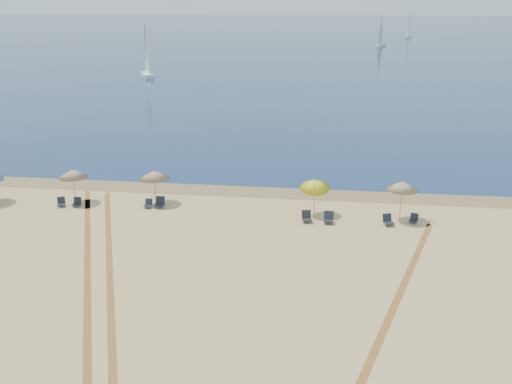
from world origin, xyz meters
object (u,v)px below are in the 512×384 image
Objects in this scene: umbrella_3 at (315,184)px; chair_3 at (77,202)px; chair_9 at (414,219)px; umbrella_2 at (154,175)px; chair_6 at (307,217)px; umbrella_4 at (402,186)px; chair_4 at (148,204)px; chair_7 at (329,218)px; sailboat_2 at (147,61)px; chair_2 at (61,202)px; chair_8 at (388,220)px; chair_5 at (160,203)px; sailboat_0 at (409,30)px; sailboat_1 at (381,37)px; umbrella_1 at (73,173)px.

umbrella_3 reaches higher than chair_3.
chair_9 is (22.31, -0.16, -0.01)m from chair_3.
umbrella_2 is 3.04× the size of chair_6.
umbrella_4 reaches higher than chair_4.
chair_7 is 73.44m from sailboat_2.
chair_2 is at bearing -160.84° from chair_9.
umbrella_4 is 2.35m from chair_8.
chair_5 is 0.09× the size of sailboat_0.
umbrella_3 is 0.30× the size of sailboat_2.
chair_2 is at bearing -178.24° from umbrella_3.
chair_4 is 137.04m from sailboat_1.
chair_9 is (17.42, -0.52, 0.00)m from chair_4.
chair_7 is at bearing -153.15° from chair_9.
umbrella_2 is 0.27× the size of sailboat_2.
chair_8 is 0.10× the size of sailboat_1.
sailboat_1 is at bearing 72.56° from chair_6.
chair_7 is at bearing -6.13° from chair_5.
umbrella_3 reaches higher than chair_8.
umbrella_3 reaches higher than chair_7.
chair_2 is 23.38m from chair_9.
sailboat_2 is at bearing 116.04° from umbrella_3.
umbrella_2 is 0.28× the size of sailboat_1.
umbrella_1 is 1.02× the size of umbrella_2.
sailboat_1 is at bearing 79.54° from umbrella_2.
chair_4 is at bearing 155.03° from chair_8.
chair_2 is at bearing 157.44° from chair_8.
umbrella_1 is 21.20m from chair_8.
sailboat_2 is at bearing -106.02° from sailboat_0.
chair_4 is at bearing -77.06° from sailboat_1.
chair_5 reaches higher than chair_4.
chair_6 is 136.68m from sailboat_1.
umbrella_1 is at bearing 163.27° from chair_6.
umbrella_1 is 2.98× the size of chair_8.
chair_4 is 178.78m from sailboat_0.
chair_4 is at bearing -98.59° from sailboat_2.
chair_8 is 136.16m from sailboat_1.
chair_7 is at bearing -52.81° from umbrella_3.
chair_9 is at bearing -69.75° from sailboat_1.
sailboat_0 is (37.43, 174.81, 2.25)m from chair_4.
umbrella_1 is 5.59m from umbrella_2.
chair_5 is (-15.83, 0.34, -1.99)m from umbrella_4.
chair_5 is at bearing -163.11° from chair_9.
chair_3 is 0.89× the size of chair_7.
umbrella_1 is 5.62m from chair_4.
umbrella_2 is 0.91× the size of umbrella_3.
chair_3 is 5.66m from chair_5.
chair_7 is 0.09× the size of sailboat_1.
chair_3 reaches higher than chair_4.
sailboat_1 is 0.97× the size of sailboat_2.
chair_6 is (15.60, -0.83, 0.04)m from chair_3.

